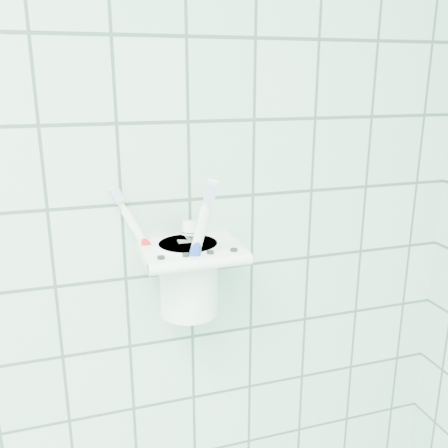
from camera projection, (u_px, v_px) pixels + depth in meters
name	position (u px, v px, depth m)	size (l,w,h in m)	color
holder_bracket	(191.00, 252.00, 0.67)	(0.13, 0.11, 0.04)	white
cup	(189.00, 275.00, 0.69)	(0.09, 0.09, 0.10)	white
toothbrush_pink	(179.00, 241.00, 0.68)	(0.08, 0.04, 0.19)	white
toothbrush_blue	(178.00, 244.00, 0.67)	(0.04, 0.08, 0.18)	white
toothbrush_orange	(178.00, 242.00, 0.65)	(0.04, 0.06, 0.20)	white
toothpaste_tube	(183.00, 261.00, 0.67)	(0.04, 0.03, 0.13)	silver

